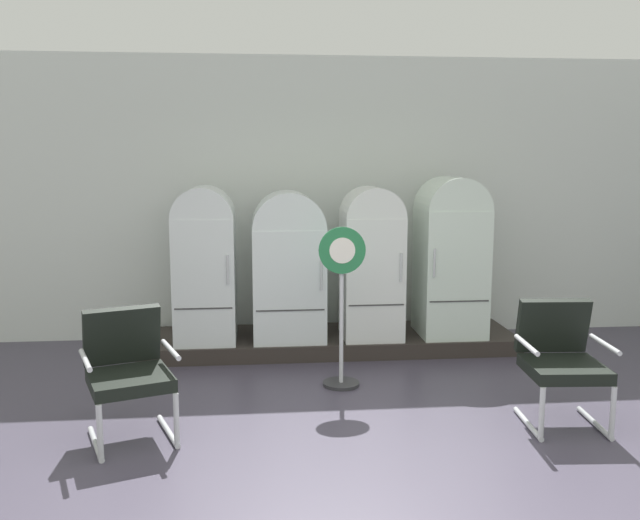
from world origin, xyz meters
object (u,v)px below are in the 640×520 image
at_px(refrigerator_0, 205,259).
at_px(armchair_right, 560,356).
at_px(refrigerator_1, 288,262).
at_px(refrigerator_2, 371,258).
at_px(armchair_left, 128,367).
at_px(refrigerator_3, 451,252).
at_px(sign_stand, 342,315).

distance_m(refrigerator_0, armchair_right, 3.44).
relative_size(refrigerator_1, refrigerator_2, 0.97).
relative_size(refrigerator_1, armchair_left, 1.62).
height_order(refrigerator_0, armchair_left, refrigerator_0).
height_order(refrigerator_3, armchair_right, refrigerator_3).
bearing_deg(refrigerator_2, sign_stand, -112.87).
relative_size(refrigerator_2, armchair_left, 1.67).
relative_size(refrigerator_3, sign_stand, 1.16).
distance_m(refrigerator_1, refrigerator_3, 1.66).
bearing_deg(armchair_left, sign_stand, 28.88).
relative_size(refrigerator_0, sign_stand, 1.10).
height_order(armchair_right, sign_stand, sign_stand).
xyz_separation_m(refrigerator_0, refrigerator_2, (1.66, -0.04, -0.01)).
distance_m(refrigerator_2, refrigerator_3, 0.83).
bearing_deg(armchair_left, armchair_right, -0.74).
relative_size(armchair_left, sign_stand, 0.65).
bearing_deg(refrigerator_0, refrigerator_3, -0.30).
distance_m(refrigerator_1, armchair_right, 2.81).
relative_size(refrigerator_0, refrigerator_2, 1.01).
distance_m(refrigerator_1, armchair_left, 2.36).
height_order(refrigerator_0, sign_stand, refrigerator_0).
xyz_separation_m(armchair_left, sign_stand, (1.64, 0.91, 0.12)).
height_order(refrigerator_2, sign_stand, refrigerator_2).
bearing_deg(refrigerator_0, refrigerator_2, -1.32).
bearing_deg(refrigerator_1, refrigerator_0, 179.54).
relative_size(armchair_right, sign_stand, 0.65).
height_order(refrigerator_1, armchair_right, refrigerator_1).
height_order(refrigerator_1, sign_stand, refrigerator_1).
bearing_deg(sign_stand, armchair_right, -31.85).
bearing_deg(armchair_right, armchair_left, 179.26).
height_order(refrigerator_1, armchair_left, refrigerator_1).
bearing_deg(sign_stand, refrigerator_3, 39.90).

